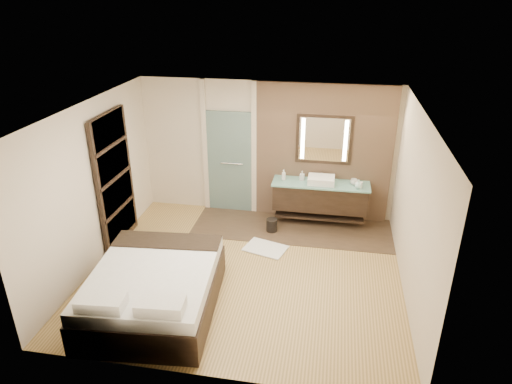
% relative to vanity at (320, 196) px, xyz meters
% --- Properties ---
extents(floor, '(5.00, 5.00, 0.00)m').
position_rel_vanity_xyz_m(floor, '(-1.10, -1.92, -0.58)').
color(floor, olive).
rests_on(floor, ground).
extents(tile_strip, '(3.80, 1.30, 0.01)m').
position_rel_vanity_xyz_m(tile_strip, '(-0.50, -0.32, -0.57)').
color(tile_strip, '#3C2C21').
rests_on(tile_strip, floor).
extents(stone_wall, '(2.60, 0.08, 2.70)m').
position_rel_vanity_xyz_m(stone_wall, '(0.00, 0.29, 0.77)').
color(stone_wall, tan).
rests_on(stone_wall, floor).
extents(vanity, '(1.85, 0.55, 0.88)m').
position_rel_vanity_xyz_m(vanity, '(0.00, 0.00, 0.00)').
color(vanity, black).
rests_on(vanity, stone_wall).
extents(mirror_unit, '(1.06, 0.04, 0.96)m').
position_rel_vanity_xyz_m(mirror_unit, '(0.00, 0.24, 1.07)').
color(mirror_unit, black).
rests_on(mirror_unit, stone_wall).
extents(frosted_door, '(1.10, 0.12, 2.70)m').
position_rel_vanity_xyz_m(frosted_door, '(-1.85, 0.28, 0.56)').
color(frosted_door, '#9CC5BF').
rests_on(frosted_door, floor).
extents(shoji_partition, '(0.06, 1.20, 2.40)m').
position_rel_vanity_xyz_m(shoji_partition, '(-3.53, -1.32, 0.63)').
color(shoji_partition, black).
rests_on(shoji_partition, floor).
extents(bed, '(1.88, 2.27, 0.82)m').
position_rel_vanity_xyz_m(bed, '(-2.20, -3.08, -0.24)').
color(bed, black).
rests_on(bed, floor).
extents(bath_mat, '(0.83, 0.69, 0.02)m').
position_rel_vanity_xyz_m(bath_mat, '(-0.88, -1.17, -0.56)').
color(bath_mat, white).
rests_on(bath_mat, floor).
extents(waste_bin, '(0.25, 0.25, 0.26)m').
position_rel_vanity_xyz_m(waste_bin, '(-0.87, -0.50, -0.45)').
color(waste_bin, black).
rests_on(waste_bin, floor).
extents(tissue_box, '(0.14, 0.14, 0.10)m').
position_rel_vanity_xyz_m(tissue_box, '(0.70, -0.09, 0.33)').
color(tissue_box, white).
rests_on(tissue_box, vanity).
extents(soap_bottle_a, '(0.11, 0.11, 0.21)m').
position_rel_vanity_xyz_m(soap_bottle_a, '(-0.72, 0.01, 0.39)').
color(soap_bottle_a, white).
rests_on(soap_bottle_a, vanity).
extents(soap_bottle_b, '(0.09, 0.10, 0.19)m').
position_rel_vanity_xyz_m(soap_bottle_b, '(-0.37, 0.07, 0.38)').
color(soap_bottle_b, '#B2B2B2').
rests_on(soap_bottle_b, vanity).
extents(soap_bottle_c, '(0.15, 0.15, 0.17)m').
position_rel_vanity_xyz_m(soap_bottle_c, '(0.69, -0.13, 0.37)').
color(soap_bottle_c, '#BCEDE8').
rests_on(soap_bottle_c, vanity).
extents(cup, '(0.16, 0.16, 0.11)m').
position_rel_vanity_xyz_m(cup, '(0.61, 0.03, 0.34)').
color(cup, silver).
rests_on(cup, vanity).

